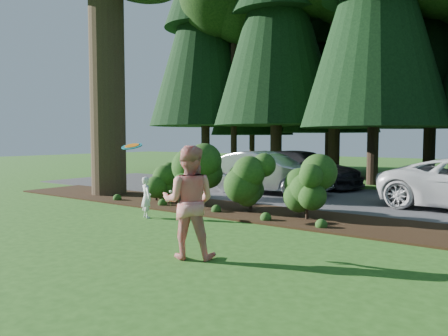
% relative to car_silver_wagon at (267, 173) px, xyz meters
% --- Properties ---
extents(ground, '(80.00, 80.00, 0.00)m').
position_rel_car_silver_wagon_xyz_m(ground, '(0.11, -7.02, -0.80)').
color(ground, '#265317').
rests_on(ground, ground).
extents(mulch_bed, '(16.00, 2.50, 0.05)m').
position_rel_car_silver_wagon_xyz_m(mulch_bed, '(0.11, -3.77, -0.77)').
color(mulch_bed, black).
rests_on(mulch_bed, ground).
extents(driveway, '(22.00, 6.00, 0.03)m').
position_rel_car_silver_wagon_xyz_m(driveway, '(0.11, 0.48, -0.78)').
color(driveway, '#38383A').
rests_on(driveway, ground).
extents(shrub_row, '(6.53, 1.60, 1.61)m').
position_rel_car_silver_wagon_xyz_m(shrub_row, '(0.88, -3.89, 0.01)').
color(shrub_row, '#1B3C12').
rests_on(shrub_row, ground).
extents(lily_cluster, '(0.69, 0.09, 0.57)m').
position_rel_car_silver_wagon_xyz_m(lily_cluster, '(-0.19, -4.62, -0.30)').
color(lily_cluster, '#1B3C12').
rests_on(lily_cluster, ground).
extents(car_silver_wagon, '(4.76, 1.89, 1.54)m').
position_rel_car_silver_wagon_xyz_m(car_silver_wagon, '(0.00, 0.00, 0.00)').
color(car_silver_wagon, '#BDBCC2').
rests_on(car_silver_wagon, driveway).
extents(car_dark_suv, '(5.39, 2.70, 1.50)m').
position_rel_car_silver_wagon_xyz_m(car_dark_suv, '(0.11, 2.78, -0.02)').
color(car_dark_suv, black).
rests_on(car_dark_suv, driveway).
extents(child, '(0.46, 0.39, 1.08)m').
position_rel_car_silver_wagon_xyz_m(child, '(-0.06, -6.00, -0.26)').
color(child, white).
rests_on(child, ground).
extents(adult, '(1.19, 1.11, 1.96)m').
position_rel_car_silver_wagon_xyz_m(adult, '(3.33, -8.21, 0.18)').
color(adult, red).
rests_on(adult, ground).
extents(frisbee, '(0.55, 0.53, 0.20)m').
position_rel_car_silver_wagon_xyz_m(frisbee, '(-0.46, -6.11, 1.07)').
color(frisbee, '#16707D').
rests_on(frisbee, ground).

